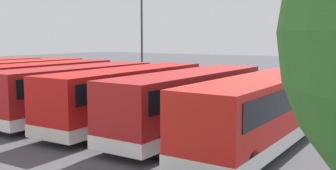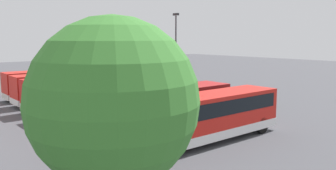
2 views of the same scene
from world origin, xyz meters
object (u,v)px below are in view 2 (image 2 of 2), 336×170
at_px(bus_single_deck_third, 135,100).
at_px(lamp_post_tall, 176,49).
at_px(bus_single_deck_fourth, 108,95).
at_px(bus_single_deck_sixth, 75,85).
at_px(bus_single_deck_seventh, 57,82).
at_px(car_small_green, 249,97).
at_px(bus_single_deck_near_end, 203,116).
at_px(bus_single_deck_second, 165,107).
at_px(bus_single_deck_fifth, 88,90).
at_px(car_hatchback_silver, 168,80).
at_px(waste_bin_yellow, 142,88).

distance_m(bus_single_deck_third, lamp_post_tall, 12.60).
relative_size(bus_single_deck_fourth, bus_single_deck_sixth, 0.87).
xyz_separation_m(bus_single_deck_seventh, car_small_green, (-15.84, -12.53, -0.92)).
bearing_deg(bus_single_deck_seventh, bus_single_deck_near_end, 179.61).
bearing_deg(bus_single_deck_second, lamp_post_tall, -45.24).
distance_m(bus_single_deck_fifth, car_hatchback_silver, 16.63).
bearing_deg(bus_single_deck_seventh, car_hatchback_silver, -92.49).
relative_size(bus_single_deck_fourth, lamp_post_tall, 1.16).
height_order(bus_single_deck_seventh, car_small_green, bus_single_deck_seventh).
distance_m(bus_single_deck_seventh, car_hatchback_silver, 15.30).
xyz_separation_m(bus_single_deck_second, car_small_green, (2.12, -12.58, -0.92)).
relative_size(bus_single_deck_third, bus_single_deck_sixth, 0.93).
bearing_deg(waste_bin_yellow, car_hatchback_silver, -67.26).
xyz_separation_m(lamp_post_tall, waste_bin_yellow, (4.45, 1.24, -4.72)).
bearing_deg(bus_single_deck_second, car_hatchback_silver, -41.50).
height_order(bus_single_deck_second, lamp_post_tall, lamp_post_tall).
bearing_deg(bus_single_deck_seventh, bus_single_deck_third, -179.59).
height_order(bus_single_deck_fifth, car_hatchback_silver, bus_single_deck_fifth).
height_order(bus_single_deck_near_end, bus_single_deck_second, same).
distance_m(bus_single_deck_fourth, bus_single_deck_sixth, 7.36).
bearing_deg(lamp_post_tall, car_hatchback_silver, -35.19).
bearing_deg(lamp_post_tall, bus_single_deck_second, 134.76).
bearing_deg(lamp_post_tall, bus_single_deck_third, 122.59).
relative_size(bus_single_deck_second, bus_single_deck_third, 0.97).
relative_size(lamp_post_tall, waste_bin_yellow, 9.46).
relative_size(bus_single_deck_sixth, waste_bin_yellow, 12.66).
xyz_separation_m(bus_single_deck_fourth, waste_bin_yellow, (7.56, -9.28, -1.14)).
distance_m(bus_single_deck_third, bus_single_deck_seventh, 14.23).
bearing_deg(car_small_green, bus_single_deck_fifth, 55.01).
xyz_separation_m(bus_single_deck_third, waste_bin_yellow, (10.96, -8.94, -1.15)).
height_order(bus_single_deck_fifth, bus_single_deck_sixth, same).
xyz_separation_m(bus_single_deck_sixth, waste_bin_yellow, (0.23, -8.66, -1.15)).
xyz_separation_m(bus_single_deck_fourth, bus_single_deck_seventh, (10.83, -0.24, 0.00)).
height_order(bus_single_deck_second, waste_bin_yellow, bus_single_deck_second).
relative_size(bus_single_deck_fifth, bus_single_deck_seventh, 1.07).
bearing_deg(bus_single_deck_fifth, waste_bin_yellow, -67.77).
height_order(bus_single_deck_near_end, waste_bin_yellow, bus_single_deck_near_end).
xyz_separation_m(bus_single_deck_near_end, waste_bin_yellow, (18.40, -9.19, -1.15)).
distance_m(bus_single_deck_fifth, waste_bin_yellow, 9.93).
relative_size(bus_single_deck_near_end, bus_single_deck_sixth, 1.00).
bearing_deg(bus_single_deck_seventh, car_small_green, -141.65).
distance_m(bus_single_deck_third, bus_single_deck_fourth, 3.41).
distance_m(bus_single_deck_fourth, car_small_green, 13.75).
bearing_deg(bus_single_deck_sixth, bus_single_deck_fifth, 172.29).
bearing_deg(bus_single_deck_fourth, bus_single_deck_seventh, -1.26).
bearing_deg(bus_single_deck_sixth, bus_single_deck_fourth, 175.16).
height_order(car_small_green, waste_bin_yellow, car_small_green).
bearing_deg(bus_single_deck_fifth, bus_single_deck_sixth, -7.71).
distance_m(bus_single_deck_near_end, bus_single_deck_seventh, 21.67).
bearing_deg(bus_single_deck_second, bus_single_deck_seventh, -0.15).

